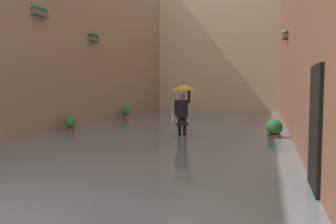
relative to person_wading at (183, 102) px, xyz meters
name	(u,v)px	position (x,y,z in m)	size (l,w,h in m)	color
ground_plane	(179,133)	(0.63, -1.94, -1.36)	(60.00, 60.00, 0.00)	#605B56
flood_water	(179,130)	(0.63, -1.94, -1.27)	(9.19, 26.46, 0.20)	slate
building_facade_right	(68,16)	(5.73, -1.94, 3.65)	(2.04, 24.46, 10.03)	gray
building_facade_far	(219,55)	(0.63, -13.08, 2.88)	(11.99, 1.80, 8.49)	beige
person_wading	(183,102)	(0.00, 0.00, 0.00)	(0.89, 0.89, 2.05)	black
potted_plant_far_left	(274,131)	(-3.04, -0.36, -0.94)	(0.53, 0.53, 0.80)	brown
potted_plant_mid_right	(126,113)	(4.40, -5.05, -0.85)	(0.44, 0.44, 0.88)	#9E563D
potted_plant_far_right	(70,124)	(4.42, 0.12, -0.90)	(0.42, 0.42, 0.83)	brown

